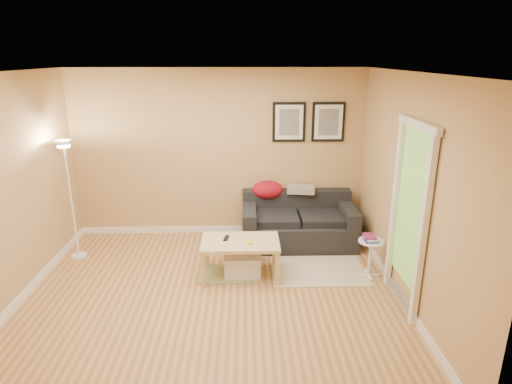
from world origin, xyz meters
TOP-DOWN VIEW (x-y plane):
  - floor at (0.00, 0.00)m, footprint 4.50×4.50m
  - ceiling at (0.00, 0.00)m, footprint 4.50×4.50m
  - wall_back at (0.00, 2.00)m, footprint 4.50×0.00m
  - wall_front at (0.00, -2.00)m, footprint 4.50×0.00m
  - wall_left at (-2.25, 0.00)m, footprint 0.00×4.00m
  - wall_right at (2.25, 0.00)m, footprint 0.00×4.00m
  - baseboard_back at (0.00, 1.99)m, footprint 4.50×0.02m
  - baseboard_left at (-2.24, 0.00)m, footprint 0.02×4.00m
  - baseboard_right at (2.24, 0.00)m, footprint 0.02×4.00m
  - sofa at (1.21, 1.53)m, footprint 1.70×0.90m
  - red_throw at (0.76, 1.83)m, footprint 0.48×0.36m
  - plaid_throw at (1.27, 1.82)m, footprint 0.45×0.32m
  - framed_print_left at (1.08, 1.98)m, footprint 0.50×0.04m
  - framed_print_right at (1.68, 1.98)m, footprint 0.50×0.04m
  - area_rug at (1.38, 0.62)m, footprint 1.25×0.85m
  - green_runner at (0.14, 0.55)m, footprint 0.70×0.50m
  - coffee_table at (0.34, 0.52)m, footprint 1.06×0.71m
  - remote_control at (0.16, 0.59)m, footprint 0.08×0.17m
  - tape_roll at (0.46, 0.43)m, footprint 0.07×0.07m
  - storage_bin at (0.37, 0.54)m, footprint 0.48×0.35m
  - side_table at (2.02, 0.48)m, footprint 0.33×0.33m
  - book_stack at (2.01, 0.49)m, footprint 0.22×0.26m
  - floor_lamp at (-2.00, 1.15)m, footprint 0.22×0.22m
  - doorway at (2.20, -0.15)m, footprint 0.12×1.01m

SIDE VIEW (x-z plane):
  - floor at x=0.00m, z-range 0.00..0.00m
  - area_rug at x=1.38m, z-range 0.00..0.01m
  - green_runner at x=0.14m, z-range 0.00..0.01m
  - baseboard_back at x=0.00m, z-range 0.00..0.10m
  - baseboard_left at x=-2.24m, z-range 0.00..0.10m
  - baseboard_right at x=2.24m, z-range 0.00..0.10m
  - storage_bin at x=0.37m, z-range 0.00..0.30m
  - coffee_table at x=0.34m, z-range 0.00..0.50m
  - side_table at x=2.02m, z-range 0.00..0.50m
  - sofa at x=1.21m, z-range 0.00..0.75m
  - remote_control at x=0.16m, z-range 0.50..0.52m
  - tape_roll at x=0.46m, z-range 0.50..0.53m
  - book_stack at x=2.01m, z-range 0.50..0.57m
  - red_throw at x=0.76m, z-range 0.63..0.91m
  - plaid_throw at x=1.27m, z-range 0.73..0.83m
  - floor_lamp at x=-2.00m, z-range -0.05..1.66m
  - doorway at x=2.20m, z-range -0.04..2.09m
  - wall_back at x=0.00m, z-range -0.95..3.55m
  - wall_front at x=0.00m, z-range -0.95..3.55m
  - wall_left at x=-2.25m, z-range -0.70..3.30m
  - wall_right at x=2.25m, z-range -0.70..3.30m
  - framed_print_left at x=1.08m, z-range 1.50..2.10m
  - framed_print_right at x=1.68m, z-range 1.50..2.10m
  - ceiling at x=0.00m, z-range 2.60..2.60m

